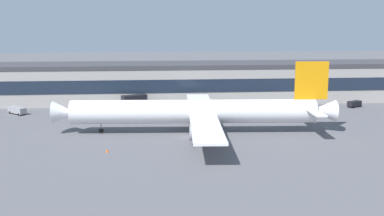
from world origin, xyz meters
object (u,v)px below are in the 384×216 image
(catering_truck, at_px, (134,101))
(follow_me_car, at_px, (355,104))
(traffic_cone_0, at_px, (107,151))
(belt_loader, at_px, (17,110))
(airliner, at_px, (198,112))

(catering_truck, height_order, follow_me_car, catering_truck)
(traffic_cone_0, bearing_deg, belt_loader, 124.17)
(airliner, distance_m, catering_truck, 34.65)
(airliner, xyz_separation_m, catering_truck, (-15.38, 30.94, -2.62))
(belt_loader, bearing_deg, catering_truck, 8.54)
(belt_loader, relative_size, catering_truck, 0.78)
(catering_truck, height_order, traffic_cone_0, catering_truck)
(belt_loader, distance_m, catering_truck, 31.94)
(belt_loader, bearing_deg, follow_me_car, 1.27)
(belt_loader, height_order, catering_truck, catering_truck)
(catering_truck, bearing_deg, belt_loader, -171.46)
(airliner, xyz_separation_m, follow_me_car, (49.70, 28.34, -3.83))
(follow_me_car, relative_size, traffic_cone_0, 6.78)
(belt_loader, xyz_separation_m, catering_truck, (31.57, 4.74, 1.14))
(airliner, distance_m, follow_me_car, 57.34)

